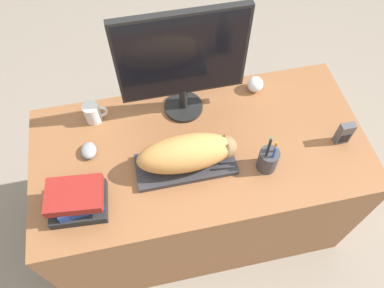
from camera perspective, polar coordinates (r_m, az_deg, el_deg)
ground_plane at (r=2.15m, az=3.05°, el=-19.14°), size 12.00×12.00×0.00m
desk at (r=1.92m, az=1.08°, el=-6.45°), size 1.43×0.70×0.75m
keyboard at (r=1.53m, az=-0.97°, el=-3.11°), size 0.41×0.17×0.02m
cat at (r=1.46m, az=-0.47°, el=-1.35°), size 0.40×0.15×0.15m
monitor at (r=1.48m, az=-1.50°, el=12.66°), size 0.52×0.17×0.52m
computer_mouse at (r=1.62m, az=-15.46°, el=-0.96°), size 0.06×0.08×0.04m
coffee_mug at (r=1.69m, az=-14.85°, el=4.60°), size 0.10×0.07×0.09m
pen_cup at (r=1.52m, az=11.50°, el=-2.33°), size 0.08×0.08×0.21m
baseball at (r=1.78m, az=9.61°, el=8.96°), size 0.07×0.07×0.07m
phone at (r=1.68m, az=22.18°, el=1.50°), size 0.06×0.03×0.11m
book_stack at (r=1.47m, az=-17.04°, el=-8.15°), size 0.22×0.18×0.13m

